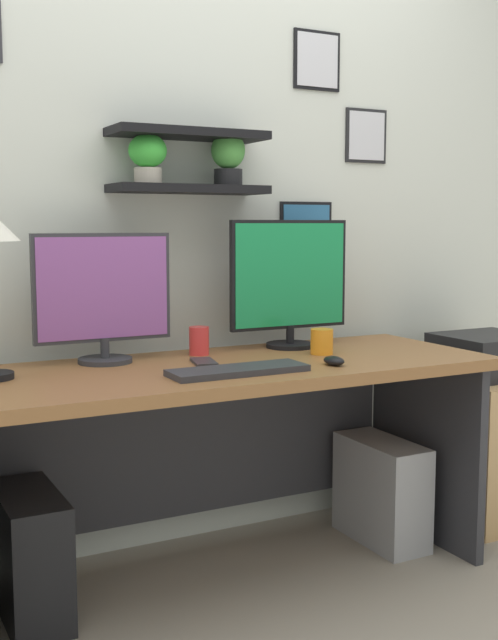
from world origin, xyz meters
name	(u,v)px	position (x,y,z in m)	size (l,w,h in m)	color
ground_plane	(230,580)	(0.00, 0.00, 0.00)	(8.00, 8.00, 0.00)	gray
back_wall_assembly	(176,184)	(0.00, 0.44, 1.35)	(4.40, 0.24, 2.70)	silver
desk	(222,420)	(0.00, 0.06, 0.55)	(1.80, 0.68, 0.75)	brown
monitor_left	(103,296)	(-0.36, 0.22, 0.97)	(0.47, 0.18, 0.43)	#2D2D33
monitor_right	(289,281)	(0.36, 0.22, 1.00)	(0.48, 0.18, 0.47)	black
keyboard	(238,370)	(-0.05, -0.17, 0.76)	(0.44, 0.14, 0.02)	#2D2D33
computer_mouse	(334,361)	(0.29, -0.18, 0.77)	(0.06, 0.09, 0.03)	black
cell_phone	(204,362)	(-0.07, 0.04, 0.76)	(0.07, 0.14, 0.01)	#2D2D33
coffee_mug	(322,342)	(0.38, 0.02, 0.80)	(0.08, 0.08, 0.09)	orange
pen_cup	(199,341)	(-0.02, 0.21, 0.80)	(0.07, 0.07, 0.10)	red
drawer_cabinet	(484,445)	(1.22, 0.08, 0.29)	(0.44, 0.50, 0.59)	tan
printer	(487,355)	(1.22, 0.08, 0.67)	(0.38, 0.34, 0.17)	black
computer_tower_left	(30,555)	(-0.66, 0.06, 0.20)	(0.18, 0.40, 0.39)	black
computer_tower_right	(381,491)	(0.67, 0.04, 0.20)	(0.18, 0.40, 0.39)	#99999E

